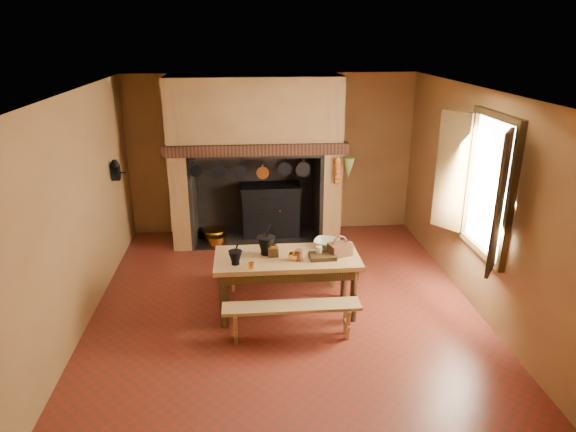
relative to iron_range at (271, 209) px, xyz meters
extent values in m
plane|color=maroon|center=(0.04, -2.45, -0.48)|extent=(5.50, 5.50, 0.00)
plane|color=silver|center=(0.04, -2.45, 2.32)|extent=(5.50, 5.50, 0.00)
cube|color=olive|center=(0.04, 0.30, 0.92)|extent=(5.00, 0.02, 2.80)
cube|color=olive|center=(-2.46, -2.45, 0.92)|extent=(0.02, 5.50, 2.80)
cube|color=olive|center=(2.54, -2.45, 0.92)|extent=(0.02, 5.50, 2.80)
cube|color=olive|center=(0.04, -5.20, 0.92)|extent=(5.00, 0.02, 2.80)
cube|color=olive|center=(-1.51, -0.15, 0.92)|extent=(0.30, 0.90, 2.80)
cube|color=olive|center=(0.99, -0.15, 0.92)|extent=(0.30, 0.90, 2.80)
cube|color=olive|center=(-0.26, -0.15, 1.72)|extent=(2.20, 0.90, 1.20)
cube|color=black|center=(-0.26, -0.55, 1.21)|extent=(2.95, 0.22, 0.18)
cube|color=black|center=(-0.26, 0.27, 0.32)|extent=(2.20, 0.06, 1.60)
cube|color=black|center=(-0.26, -0.15, -0.47)|extent=(2.20, 0.90, 0.02)
cube|color=black|center=(-0.01, 0.00, -0.03)|extent=(1.00, 0.50, 0.90)
cube|color=black|center=(-0.01, -0.02, 0.44)|extent=(1.04, 0.54, 0.04)
cube|color=black|center=(-0.01, -0.26, 0.07)|extent=(0.35, 0.02, 0.45)
cylinder|color=black|center=(0.54, 0.00, 0.77)|extent=(0.10, 0.10, 0.70)
cylinder|color=gold|center=(-0.16, -0.28, 0.07)|extent=(0.03, 0.03, 0.03)
cylinder|color=gold|center=(0.14, -0.28, 0.07)|extent=(0.03, 0.03, 0.03)
cylinder|color=gold|center=(-1.01, -0.15, -0.38)|extent=(0.40, 0.40, 0.20)
cylinder|color=gold|center=(-0.96, -0.40, -0.39)|extent=(0.34, 0.34, 0.18)
cube|color=black|center=(-1.21, -0.05, -0.40)|extent=(0.18, 0.18, 0.16)
cone|color=#58642F|center=(1.22, -0.66, 0.90)|extent=(0.20, 0.20, 0.35)
cube|color=white|center=(2.52, -2.85, 1.22)|extent=(0.02, 1.00, 1.60)
cube|color=#3E2B13|center=(2.49, -2.85, 2.06)|extent=(0.08, 1.16, 0.08)
cube|color=#3E2B13|center=(2.49, -2.85, 0.38)|extent=(0.08, 1.16, 0.08)
cube|color=#3E2B13|center=(2.29, -3.53, 1.22)|extent=(0.29, 0.39, 1.60)
cube|color=#3E2B13|center=(2.29, -2.17, 1.22)|extent=(0.29, 0.39, 1.60)
cube|color=black|center=(-2.38, -0.90, 0.97)|extent=(0.12, 0.12, 0.22)
cone|color=black|center=(-2.38, -0.90, 1.12)|extent=(0.16, 0.16, 0.10)
cylinder|color=black|center=(-2.29, -0.90, 0.97)|extent=(0.12, 0.02, 0.02)
cube|color=tan|center=(0.06, -2.68, 0.27)|extent=(1.82, 0.81, 0.06)
cube|color=#3E2B13|center=(0.06, -2.68, 0.17)|extent=(1.70, 0.69, 0.14)
cylinder|color=#3E2B13|center=(-0.75, -2.98, -0.12)|extent=(0.09, 0.09, 0.73)
cylinder|color=#3E2B13|center=(0.87, -2.98, -0.12)|extent=(0.09, 0.09, 0.73)
cylinder|color=#3E2B13|center=(-0.75, -2.38, -0.12)|extent=(0.09, 0.09, 0.73)
cylinder|color=#3E2B13|center=(0.87, -2.38, -0.12)|extent=(0.09, 0.09, 0.73)
cube|color=tan|center=(0.06, -3.32, -0.05)|extent=(1.62, 0.28, 0.04)
cube|color=tan|center=(0.06, -2.02, -0.01)|extent=(1.75, 0.31, 0.04)
cylinder|color=black|center=(-0.20, -2.59, 0.33)|extent=(0.14, 0.14, 0.04)
cone|color=black|center=(-0.20, -2.59, 0.44)|extent=(0.24, 0.24, 0.19)
cylinder|color=black|center=(-0.17, -2.59, 0.61)|extent=(0.10, 0.05, 0.19)
cylinder|color=black|center=(-0.58, -2.86, 0.32)|extent=(0.10, 0.10, 0.03)
cone|color=black|center=(-0.58, -2.86, 0.41)|extent=(0.17, 0.17, 0.14)
cylinder|color=black|center=(-0.56, -2.86, 0.53)|extent=(0.07, 0.04, 0.14)
cube|color=#3E2B13|center=(-0.11, -2.66, 0.37)|extent=(0.13, 0.13, 0.12)
cylinder|color=gold|center=(-0.11, -2.66, 0.44)|extent=(0.09, 0.09, 0.03)
cylinder|color=black|center=(-0.06, -2.66, 0.48)|extent=(0.11, 0.02, 0.03)
cylinder|color=gold|center=(-0.40, -3.00, 0.34)|extent=(0.09, 0.09, 0.08)
cylinder|color=gold|center=(-0.14, -2.40, 0.34)|extent=(0.08, 0.08, 0.08)
imported|color=#AFAA86|center=(0.60, -2.39, 0.34)|extent=(0.43, 0.43, 0.08)
cylinder|color=#52301E|center=(0.20, -2.80, 0.37)|extent=(0.11, 0.11, 0.13)
cylinder|color=beige|center=(0.45, -2.73, 0.37)|extent=(0.10, 0.10, 0.14)
cube|color=#533019|center=(0.73, -2.70, 0.38)|extent=(0.32, 0.27, 0.15)
torus|color=#533019|center=(0.73, -2.70, 0.46)|extent=(0.21, 0.09, 0.22)
cube|color=#3E2B13|center=(0.50, -2.78, 0.33)|extent=(0.33, 0.24, 0.06)
imported|color=gold|center=(0.13, -2.81, 0.35)|extent=(0.15, 0.15, 0.10)
camera|label=1|loc=(-0.43, -8.56, 2.98)|focal=32.00mm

